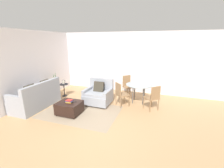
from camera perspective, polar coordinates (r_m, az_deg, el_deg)
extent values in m
plane|color=tan|center=(4.46, -7.44, -15.86)|extent=(20.00, 20.00, 0.00)
cube|color=white|center=(7.11, 4.48, 8.16)|extent=(12.00, 0.06, 2.75)
cube|color=white|center=(6.87, -25.46, 6.39)|extent=(0.06, 12.00, 2.75)
cube|color=gray|center=(5.35, -11.77, -10.33)|extent=(2.55, 1.78, 0.00)
cube|color=beige|center=(4.84, -15.98, -13.60)|extent=(2.50, 0.06, 0.00)
cube|color=beige|center=(4.98, -14.68, -12.60)|extent=(2.50, 0.06, 0.00)
cube|color=beige|center=(5.12, -13.47, -11.64)|extent=(2.50, 0.06, 0.00)
cube|color=beige|center=(5.27, -12.32, -10.74)|extent=(2.50, 0.06, 0.00)
cube|color=beige|center=(5.42, -11.25, -9.88)|extent=(2.50, 0.06, 0.00)
cube|color=beige|center=(5.58, -10.24, -9.06)|extent=(2.50, 0.06, 0.00)
cube|color=beige|center=(5.73, -9.29, -8.29)|extent=(2.50, 0.06, 0.00)
cube|color=beige|center=(5.89, -8.39, -7.55)|extent=(2.50, 0.06, 0.00)
cube|color=#999EA8|center=(6.19, -26.83, -5.80)|extent=(0.82, 1.73, 0.45)
cube|color=#999EA8|center=(5.81, -25.05, -1.91)|extent=(0.14, 1.73, 0.51)
cube|color=#999EA8|center=(6.63, -22.36, -0.61)|extent=(0.76, 0.12, 0.26)
cube|color=#999EA8|center=(5.59, -33.08, -5.08)|extent=(0.76, 0.12, 0.26)
cube|color=#383328|center=(6.24, -24.39, -0.40)|extent=(0.19, 0.40, 0.41)
cube|color=#383328|center=(5.78, -28.98, -2.24)|extent=(0.19, 0.40, 0.41)
cube|color=#999EA8|center=(5.80, -5.38, -5.46)|extent=(0.99, 0.86, 0.33)
cube|color=#999EA8|center=(5.70, -5.58, -3.56)|extent=(0.75, 0.73, 0.10)
cube|color=#999EA8|center=(5.97, -4.03, -0.37)|extent=(0.98, 0.14, 0.54)
cube|color=#999EA8|center=(5.90, -9.22, -2.50)|extent=(0.13, 0.78, 0.20)
cube|color=#999EA8|center=(5.55, -1.43, -3.48)|extent=(0.13, 0.78, 0.20)
cylinder|color=brown|center=(5.78, -10.47, -7.86)|extent=(0.05, 0.05, 0.06)
cylinder|color=brown|center=(5.44, -2.91, -9.16)|extent=(0.05, 0.05, 0.06)
cylinder|color=brown|center=(6.33, -7.39, -5.55)|extent=(0.05, 0.05, 0.06)
cylinder|color=brown|center=(6.02, -0.41, -6.57)|extent=(0.05, 0.05, 0.06)
cube|color=#383328|center=(5.75, -5.05, -1.01)|extent=(0.39, 0.22, 0.40)
cube|color=black|center=(5.22, -15.88, -8.56)|extent=(0.74, 0.66, 0.37)
cylinder|color=black|center=(5.30, -20.36, -11.11)|extent=(0.04, 0.04, 0.04)
cylinder|color=black|center=(4.94, -14.37, -12.59)|extent=(0.04, 0.04, 0.04)
cylinder|color=black|center=(5.69, -16.85, -8.84)|extent=(0.04, 0.04, 0.04)
cylinder|color=black|center=(5.36, -11.13, -10.00)|extent=(0.04, 0.04, 0.04)
cube|color=gold|center=(5.13, -16.01, -6.55)|extent=(0.20, 0.15, 0.03)
cube|color=#2D478C|center=(5.13, -16.02, -6.26)|extent=(0.25, 0.17, 0.02)
cube|color=#B72D28|center=(5.12, -16.01, -5.99)|extent=(0.19, 0.16, 0.03)
cube|color=black|center=(5.10, -14.32, -6.71)|extent=(0.15, 0.14, 0.01)
cylinder|color=brown|center=(7.22, -20.43, -2.86)|extent=(0.32, 0.32, 0.26)
cylinder|color=black|center=(7.18, -20.53, -1.94)|extent=(0.30, 0.30, 0.02)
cone|color=#286033|center=(7.06, -20.62, 1.05)|extent=(0.05, 0.09, 0.76)
cone|color=#286033|center=(7.09, -20.52, 1.08)|extent=(0.09, 0.08, 0.75)
cone|color=#286033|center=(7.15, -20.66, 1.41)|extent=(0.09, 0.06, 0.81)
cone|color=#286033|center=(7.15, -21.27, 0.83)|extent=(0.05, 0.10, 0.68)
cone|color=#286033|center=(7.07, -20.99, 0.87)|extent=(0.12, 0.07, 0.72)
cone|color=#286033|center=(7.03, -20.91, 0.84)|extent=(0.15, 0.10, 0.73)
cylinder|color=black|center=(6.82, -17.92, -0.09)|extent=(0.39, 0.39, 0.02)
cylinder|color=black|center=(6.90, -17.74, -2.21)|extent=(0.04, 0.04, 0.51)
cylinder|color=black|center=(6.98, -17.55, -4.29)|extent=(0.21, 0.21, 0.02)
cube|color=black|center=(6.80, -18.00, 0.70)|extent=(0.15, 0.05, 0.18)
cube|color=#B2A893|center=(6.79, -18.03, 0.69)|extent=(0.13, 0.03, 0.15)
cube|color=black|center=(6.83, -17.84, 0.39)|extent=(0.02, 0.04, 0.09)
cylinder|color=#99A8AD|center=(5.88, 10.32, -0.25)|extent=(1.01, 1.01, 0.01)
cylinder|color=#59595B|center=(5.83, 7.94, -4.03)|extent=(0.04, 0.04, 0.72)
cylinder|color=#59595B|center=(5.78, 11.77, -4.41)|extent=(0.04, 0.04, 0.72)
cylinder|color=#59595B|center=(6.20, 8.64, -2.84)|extent=(0.04, 0.04, 0.72)
cylinder|color=#59595B|center=(6.15, 12.24, -3.18)|extent=(0.04, 0.04, 0.72)
cube|color=#93704C|center=(5.58, 4.05, -4.04)|extent=(0.59, 0.59, 0.03)
cube|color=#93704C|center=(5.41, 2.36, -1.97)|extent=(0.29, 0.29, 0.45)
cylinder|color=#93704C|center=(5.60, 6.54, -6.48)|extent=(0.03, 0.03, 0.42)
cylinder|color=#93704C|center=(5.89, 4.65, -5.29)|extent=(0.03, 0.03, 0.42)
cylinder|color=#93704C|center=(5.43, 3.32, -7.16)|extent=(0.03, 0.03, 0.42)
cylinder|color=#93704C|center=(5.72, 1.53, -5.89)|extent=(0.03, 0.03, 0.42)
cube|color=#93704C|center=(5.43, 14.78, -5.13)|extent=(0.59, 0.59, 0.03)
cube|color=#93704C|center=(5.22, 16.32, -3.32)|extent=(0.29, 0.29, 0.45)
cylinder|color=#93704C|center=(5.75, 14.82, -6.34)|extent=(0.03, 0.03, 0.42)
cylinder|color=#93704C|center=(5.53, 11.97, -7.06)|extent=(0.03, 0.03, 0.42)
cylinder|color=#93704C|center=(5.51, 17.27, -7.56)|extent=(0.03, 0.03, 0.42)
cylinder|color=#93704C|center=(5.28, 14.39, -8.38)|extent=(0.03, 0.03, 0.42)
cube|color=#93704C|center=(6.54, 6.38, -1.05)|extent=(0.59, 0.59, 0.03)
cube|color=#93704C|center=(6.62, 5.57, 1.37)|extent=(0.29, 0.29, 0.45)
cylinder|color=#93704C|center=(6.37, 5.82, -3.62)|extent=(0.03, 0.03, 0.42)
cylinder|color=#93704C|center=(6.56, 8.50, -3.13)|extent=(0.03, 0.03, 0.42)
cylinder|color=#93704C|center=(6.66, 4.18, -2.69)|extent=(0.03, 0.03, 0.42)
cylinder|color=#93704C|center=(6.84, 6.79, -2.25)|extent=(0.03, 0.03, 0.42)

